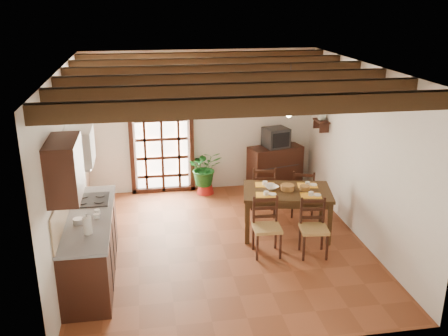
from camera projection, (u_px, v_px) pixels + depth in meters
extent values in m
plane|color=brown|center=(222.00, 244.00, 7.97)|extent=(5.00, 5.00, 0.00)
cube|color=silver|center=(202.00, 122.00, 9.84)|extent=(4.50, 0.02, 2.80)
cube|color=silver|center=(260.00, 236.00, 5.18)|extent=(4.50, 0.02, 2.80)
cube|color=silver|center=(67.00, 169.00, 7.16)|extent=(0.02, 5.00, 2.80)
cube|color=silver|center=(363.00, 154.00, 7.86)|extent=(0.02, 5.00, 2.80)
cube|color=white|center=(222.00, 68.00, 7.05)|extent=(4.50, 5.00, 0.02)
cube|color=black|center=(254.00, 106.00, 5.13)|extent=(4.50, 0.14, 0.20)
cube|color=black|center=(239.00, 91.00, 5.91)|extent=(4.50, 0.14, 0.20)
cube|color=black|center=(227.00, 80.00, 6.69)|extent=(4.50, 0.14, 0.20)
cube|color=black|center=(217.00, 71.00, 7.47)|extent=(4.50, 0.14, 0.20)
cube|color=black|center=(210.00, 64.00, 8.26)|extent=(4.50, 0.14, 0.20)
cube|color=black|center=(203.00, 58.00, 9.04)|extent=(4.50, 0.14, 0.20)
cube|color=white|center=(162.00, 138.00, 9.80)|extent=(1.01, 0.02, 2.11)
cube|color=black|center=(159.00, 81.00, 9.38)|extent=(1.26, 0.10, 0.08)
cube|color=black|center=(131.00, 140.00, 9.66)|extent=(0.08, 0.10, 2.28)
cube|color=black|center=(192.00, 138.00, 9.85)|extent=(0.08, 0.10, 2.28)
cube|color=black|center=(162.00, 139.00, 9.74)|extent=(1.01, 0.03, 2.02)
cube|color=black|center=(91.00, 247.00, 6.96)|extent=(0.60, 2.20, 0.88)
cube|color=slate|center=(88.00, 217.00, 6.81)|extent=(0.64, 2.25, 0.04)
cube|color=tan|center=(65.00, 203.00, 6.69)|extent=(0.02, 2.20, 0.50)
cube|color=black|center=(65.00, 169.00, 5.83)|extent=(0.35, 0.80, 0.70)
cube|color=white|center=(79.00, 146.00, 7.03)|extent=(0.38, 0.60, 0.50)
cube|color=silver|center=(81.00, 165.00, 7.12)|extent=(0.32, 0.55, 0.04)
cube|color=black|center=(91.00, 200.00, 7.32)|extent=(0.50, 0.55, 0.02)
cylinder|color=white|center=(87.00, 226.00, 6.27)|extent=(0.11, 0.11, 0.24)
cylinder|color=silver|center=(78.00, 222.00, 6.55)|extent=(0.14, 0.14, 0.10)
cube|color=#382412|center=(287.00, 192.00, 8.11)|extent=(1.57, 1.17, 0.05)
cube|color=#382412|center=(287.00, 196.00, 8.14)|extent=(1.41, 1.05, 0.10)
cube|color=#382412|center=(322.00, 204.00, 8.59)|extent=(0.08, 0.08, 0.72)
cube|color=#382412|center=(247.00, 203.00, 8.63)|extent=(0.08, 0.08, 0.72)
cube|color=#382412|center=(329.00, 224.00, 7.85)|extent=(0.08, 0.08, 0.72)
cube|color=#382412|center=(247.00, 223.00, 7.89)|extent=(0.08, 0.08, 0.72)
cube|color=#A98448|center=(267.00, 228.00, 7.53)|extent=(0.43, 0.41, 0.05)
cube|color=black|center=(265.00, 210.00, 7.61)|extent=(0.41, 0.05, 0.45)
cube|color=black|center=(267.00, 241.00, 7.60)|extent=(0.41, 0.39, 0.44)
cube|color=#A98448|center=(314.00, 229.00, 7.51)|extent=(0.45, 0.43, 0.05)
cube|color=black|center=(313.00, 211.00, 7.59)|extent=(0.41, 0.08, 0.45)
cube|color=black|center=(313.00, 242.00, 7.58)|extent=(0.43, 0.41, 0.44)
cube|color=#A98448|center=(263.00, 190.00, 8.91)|extent=(0.50, 0.48, 0.05)
cube|color=black|center=(265.00, 181.00, 8.66)|extent=(0.44, 0.10, 0.48)
cube|color=black|center=(263.00, 202.00, 8.99)|extent=(0.47, 0.46, 0.47)
cube|color=#A98448|center=(303.00, 192.00, 8.90)|extent=(0.51, 0.50, 0.05)
cube|color=black|center=(303.00, 184.00, 8.67)|extent=(0.40, 0.16, 0.44)
cube|color=black|center=(302.00, 204.00, 8.97)|extent=(0.48, 0.47, 0.43)
cube|color=#FFAF28|center=(270.00, 196.00, 7.84)|extent=(0.32, 0.24, 0.01)
cube|color=#FFAF28|center=(313.00, 193.00, 7.95)|extent=(0.32, 0.24, 0.01)
cube|color=#FFAF28|center=(263.00, 186.00, 8.25)|extent=(0.32, 0.24, 0.01)
cube|color=#FFAF28|center=(304.00, 184.00, 8.36)|extent=(0.32, 0.24, 0.01)
cylinder|color=olive|center=(287.00, 187.00, 8.09)|extent=(0.22, 0.22, 0.09)
imported|color=white|center=(272.00, 187.00, 8.15)|extent=(0.27, 0.27, 0.05)
cube|color=black|center=(275.00, 168.00, 10.12)|extent=(1.14, 0.73, 0.90)
cube|color=black|center=(276.00, 138.00, 9.91)|extent=(0.54, 0.51, 0.39)
cube|color=black|center=(279.00, 140.00, 9.72)|extent=(0.36, 0.11, 0.29)
cube|color=white|center=(276.00, 102.00, 9.94)|extent=(0.25, 0.03, 0.32)
cone|color=maroon|center=(205.00, 188.00, 9.98)|extent=(0.34, 0.34, 0.21)
imported|color=#144C19|center=(205.00, 166.00, 9.83)|extent=(1.71, 1.47, 1.89)
cube|color=black|center=(321.00, 121.00, 9.28)|extent=(0.20, 0.42, 0.03)
cube|color=black|center=(324.00, 128.00, 9.15)|extent=(0.18, 0.03, 0.18)
cube|color=black|center=(318.00, 123.00, 9.47)|extent=(0.18, 0.03, 0.18)
imported|color=#B2BFB2|center=(322.00, 116.00, 9.25)|extent=(0.15, 0.15, 0.15)
sphere|color=#FFAF28|center=(322.00, 105.00, 9.18)|extent=(0.14, 0.14, 0.14)
cylinder|color=#144C19|center=(322.00, 112.00, 9.23)|extent=(0.01, 0.01, 0.28)
cube|color=brown|center=(328.00, 94.00, 9.13)|extent=(0.03, 0.32, 0.32)
cube|color=#C3B292|center=(327.00, 94.00, 9.13)|extent=(0.01, 0.26, 0.26)
cylinder|color=black|center=(290.00, 86.00, 7.64)|extent=(0.01, 0.01, 0.70)
cone|color=#FFFCCD|center=(289.00, 110.00, 7.76)|extent=(0.36, 0.36, 0.14)
sphere|color=#FFD88C|center=(289.00, 115.00, 7.79)|extent=(0.09, 0.09, 0.09)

